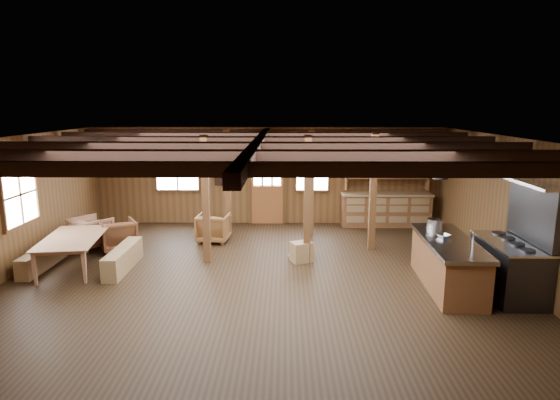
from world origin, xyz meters
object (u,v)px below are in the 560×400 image
dining_table (76,253)px  armchair_c (91,232)px  commercial_range (513,260)px  kitchen_island (448,263)px  armchair_a (118,235)px  armchair_b (213,228)px

dining_table → armchair_c: bearing=3.3°
commercial_range → dining_table: bearing=171.5°
kitchen_island → dining_table: bearing=175.3°
kitchen_island → dining_table: kitchen_island is taller
kitchen_island → armchair_a: 7.42m
commercial_range → armchair_b: bearing=150.7°
armchair_a → armchair_c: size_ratio=0.97×
commercial_range → armchair_b: 6.83m
commercial_range → armchair_a: commercial_range is taller
armchair_b → armchair_a: bearing=24.9°
dining_table → armchair_a: 1.38m
armchair_b → commercial_range: bearing=156.4°
dining_table → armchair_b: size_ratio=2.52×
armchair_a → armchair_b: (2.17, 0.75, -0.01)m
kitchen_island → armchair_b: (-4.90, 2.99, -0.12)m
commercial_range → armchair_a: bearing=162.3°
kitchen_island → armchair_c: (-7.80, 2.46, -0.10)m
commercial_range → armchair_b: (-5.94, 3.34, -0.31)m
commercial_range → kitchen_island: bearing=161.4°
kitchen_island → armchair_c: 8.18m
kitchen_island → commercial_range: commercial_range is taller
kitchen_island → armchair_c: kitchen_island is taller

